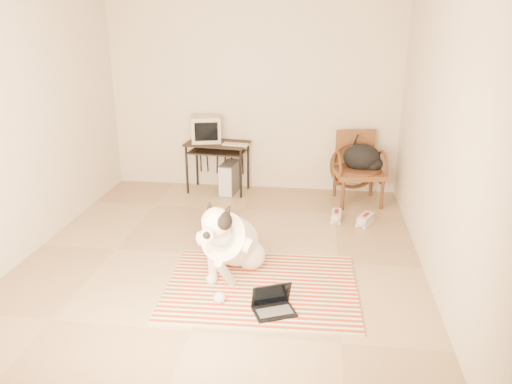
% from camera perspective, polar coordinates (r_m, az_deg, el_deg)
% --- Properties ---
extents(floor, '(4.50, 4.50, 0.00)m').
position_cam_1_polar(floor, '(5.22, -3.74, -7.28)').
color(floor, '#9B7F5F').
rests_on(floor, ground).
extents(wall_back, '(4.50, 0.00, 4.50)m').
position_cam_1_polar(wall_back, '(6.95, -0.35, 11.27)').
color(wall_back, beige).
rests_on(wall_back, floor).
extents(wall_front, '(4.50, 0.00, 4.50)m').
position_cam_1_polar(wall_front, '(2.69, -13.65, -2.88)').
color(wall_front, beige).
rests_on(wall_front, floor).
extents(wall_left, '(0.00, 4.50, 4.50)m').
position_cam_1_polar(wall_left, '(5.52, -25.07, 7.28)').
color(wall_left, beige).
rests_on(wall_left, floor).
extents(wall_right, '(0.00, 4.50, 4.50)m').
position_cam_1_polar(wall_right, '(4.79, 20.23, 6.28)').
color(wall_right, beige).
rests_on(wall_right, floor).
extents(rug, '(1.77, 1.38, 0.02)m').
position_cam_1_polar(rug, '(4.63, 0.61, -10.80)').
color(rug, red).
rests_on(rug, floor).
extents(dog, '(0.59, 1.19, 0.85)m').
position_cam_1_polar(dog, '(4.71, -2.97, -5.76)').
color(dog, silver).
rests_on(dog, rug).
extents(laptop, '(0.40, 0.36, 0.24)m').
position_cam_1_polar(laptop, '(4.26, 1.96, -12.73)').
color(laptop, black).
rests_on(laptop, rug).
extents(computer_desk, '(0.89, 0.56, 0.70)m').
position_cam_1_polar(computer_desk, '(6.91, -4.45, 4.85)').
color(computer_desk, black).
rests_on(computer_desk, floor).
extents(crt_monitor, '(0.48, 0.46, 0.35)m').
position_cam_1_polar(crt_monitor, '(6.93, -5.77, 7.21)').
color(crt_monitor, tan).
rests_on(crt_monitor, computer_desk).
extents(desk_keyboard, '(0.36, 0.18, 0.02)m').
position_cam_1_polar(desk_keyboard, '(6.72, -2.36, 5.44)').
color(desk_keyboard, tan).
rests_on(desk_keyboard, computer_desk).
extents(pc_tower, '(0.24, 0.47, 0.43)m').
position_cam_1_polar(pc_tower, '(6.96, -3.03, 1.63)').
color(pc_tower, '#474749').
rests_on(pc_tower, floor).
extents(rattan_chair, '(0.71, 0.69, 0.92)m').
position_cam_1_polar(rattan_chair, '(6.68, 11.57, 2.75)').
color(rattan_chair, brown).
rests_on(rattan_chair, floor).
extents(backpack, '(0.51, 0.40, 0.36)m').
position_cam_1_polar(backpack, '(6.65, 12.17, 3.76)').
color(backpack, black).
rests_on(backpack, rattan_chair).
extents(sneaker_left, '(0.14, 0.30, 0.10)m').
position_cam_1_polar(sneaker_left, '(6.15, 9.16, -2.73)').
color(sneaker_left, silver).
rests_on(sneaker_left, floor).
extents(sneaker_right, '(0.24, 0.33, 0.11)m').
position_cam_1_polar(sneaker_right, '(6.10, 12.38, -3.10)').
color(sneaker_right, silver).
rests_on(sneaker_right, floor).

